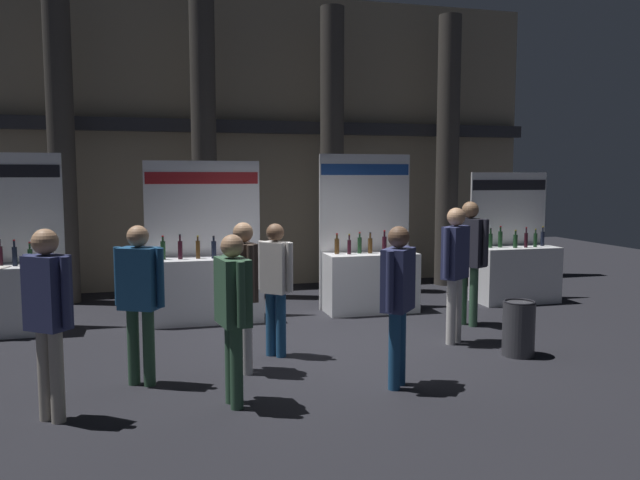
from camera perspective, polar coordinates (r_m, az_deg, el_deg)
ground_plane at (r=8.28m, az=0.29°, el=-9.56°), size 24.00×24.00×0.00m
hall_colonnade at (r=12.48m, az=-5.22°, el=8.73°), size 11.20×1.30×5.73m
exhibitor_booth_0 at (r=9.78m, az=-26.90°, el=-4.14°), size 1.56×0.72×2.53m
exhibitor_booth_1 at (r=9.64m, az=-10.39°, el=-3.78°), size 1.76×0.66×2.43m
exhibitor_booth_2 at (r=10.20m, az=4.59°, el=-3.12°), size 1.56×0.66×2.56m
exhibitor_booth_3 at (r=11.46m, az=17.42°, el=-2.52°), size 1.48×0.66×2.26m
trash_bin at (r=8.11m, az=17.67°, el=-7.67°), size 0.39×0.39×0.68m
visitor_0 at (r=8.36m, az=12.23°, el=-2.03°), size 0.48×0.41×1.79m
visitor_1 at (r=9.39m, az=13.47°, el=-0.90°), size 0.43×0.56×1.83m
visitor_2 at (r=6.79m, az=-16.15°, el=-4.40°), size 0.51×0.40×1.69m
visitor_3 at (r=7.01m, az=-6.98°, el=-4.08°), size 0.29×0.50×1.69m
visitor_4 at (r=6.51m, az=7.13°, el=-4.65°), size 0.45×0.47×1.69m
visitor_5 at (r=6.00m, az=-7.94°, el=-5.73°), size 0.32×0.61×1.66m
visitor_6 at (r=7.61m, az=-4.08°, el=-3.66°), size 0.38×0.36×1.63m
visitor_7 at (r=6.06m, az=-23.58°, el=-5.65°), size 0.43×0.41×1.74m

